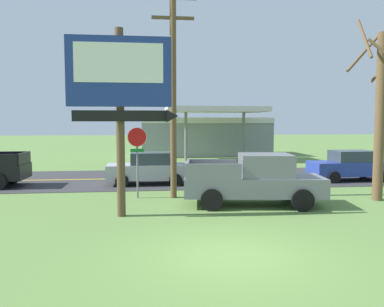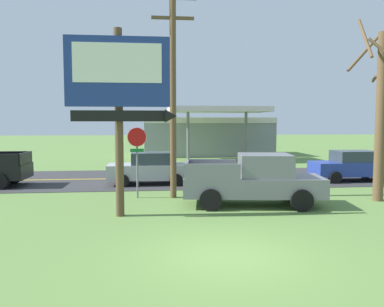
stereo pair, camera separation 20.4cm
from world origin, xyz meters
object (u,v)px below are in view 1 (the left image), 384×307
Objects in this scene: motel_sign at (122,88)px; car_silver_mid_lane at (150,168)px; stop_sign at (137,150)px; car_blue_near_lane at (350,165)px; pickup_grey_parked_on_lawn at (255,180)px; utility_pole at (173,86)px; bare_tree at (380,110)px; gas_station at (205,135)px.

motel_sign is 1.48× the size of car_silver_mid_lane.
stop_sign is 11.95m from car_blue_near_lane.
motel_sign is at bearing -164.96° from pickup_grey_parked_on_lawn.
stop_sign is at bearing 177.25° from utility_pole.
motel_sign is 10.25m from bare_tree.
gas_station is 18.23m from car_silver_mid_lane.
stop_sign is 3.84m from car_silver_mid_lane.
car_silver_mid_lane is (-0.96, 3.68, -3.81)m from utility_pole.
motel_sign is 7.72m from car_silver_mid_lane.
stop_sign is at bearing 156.62° from pickup_grey_parked_on_lawn.
utility_pole is 0.72× the size of gas_station.
bare_tree reaches higher than motel_sign.
bare_tree is 1.76× the size of car_silver_mid_lane.
utility_pole is (1.91, 3.17, 0.39)m from motel_sign.
gas_station is at bearing 75.24° from motel_sign.
pickup_grey_parked_on_lawn is at bearing -32.03° from utility_pole.
utility_pole is 2.07× the size of car_silver_mid_lane.
stop_sign is 0.70× the size of car_silver_mid_lane.
bare_tree reaches higher than stop_sign.
bare_tree reaches higher than pickup_grey_parked_on_lawn.
bare_tree is at bearing -80.64° from gas_station.
bare_tree is (8.19, -1.48, -1.01)m from utility_pole.
car_silver_mid_lane is at bearing 104.68° from utility_pole.
car_silver_mid_lane is (-10.80, 0.00, 0.00)m from car_blue_near_lane.
bare_tree is (9.69, -1.56, 1.61)m from stop_sign.
pickup_grey_parked_on_lawn is (-1.50, -22.90, -0.98)m from gas_station.
motel_sign is 6.03m from pickup_grey_parked_on_lawn.
car_silver_mid_lane is (0.94, 6.86, -3.43)m from motel_sign.
gas_station is 2.86× the size of car_silver_mid_lane.
car_silver_mid_lane is at bearing 125.41° from pickup_grey_parked_on_lawn.
gas_station is (6.38, 24.21, -2.32)m from motel_sign.
stop_sign is 0.40× the size of bare_tree.
utility_pole is at bearing 147.97° from pickup_grey_parked_on_lawn.
car_blue_near_lane is (9.83, 3.68, -3.81)m from utility_pole.
pickup_grey_parked_on_lawn is at bearing -23.38° from stop_sign.
car_silver_mid_lane is (-9.15, 5.17, -2.80)m from bare_tree.
utility_pole is at bearing 169.73° from bare_tree.
motel_sign is 14.02m from car_blue_near_lane.
car_blue_near_lane is at bearing 72.32° from bare_tree.
bare_tree is 22.89m from gas_station.
utility_pole reaches higher than motel_sign.
pickup_grey_parked_on_lawn is at bearing -54.59° from car_silver_mid_lane.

